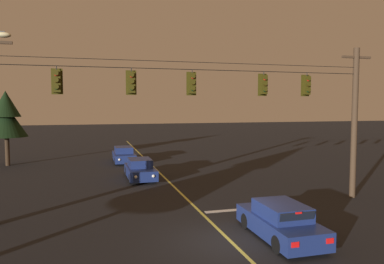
# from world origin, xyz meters

# --- Properties ---
(ground_plane) EXTENTS (180.00, 180.00, 0.00)m
(ground_plane) POSITION_xyz_m (0.00, 0.00, 0.00)
(ground_plane) COLOR black
(lane_centre_stripe) EXTENTS (0.14, 60.00, 0.01)m
(lane_centre_stripe) POSITION_xyz_m (0.00, 10.46, 0.00)
(lane_centre_stripe) COLOR #D1C64C
(lane_centre_stripe) RESTS_ON ground
(stop_bar_paint) EXTENTS (3.40, 0.36, 0.01)m
(stop_bar_paint) POSITION_xyz_m (1.90, 3.86, 0.00)
(stop_bar_paint) COLOR silver
(stop_bar_paint) RESTS_ON ground
(signal_span_assembly) EXTENTS (19.71, 0.32, 8.19)m
(signal_span_assembly) POSITION_xyz_m (0.00, 4.46, 4.25)
(signal_span_assembly) COLOR #423021
(signal_span_assembly) RESTS_ON ground
(traffic_light_leftmost) EXTENTS (0.48, 0.41, 1.22)m
(traffic_light_leftmost) POSITION_xyz_m (-6.35, 4.44, 6.13)
(traffic_light_leftmost) COLOR black
(traffic_light_left_inner) EXTENTS (0.48, 0.41, 1.22)m
(traffic_light_left_inner) POSITION_xyz_m (-3.14, 4.44, 6.13)
(traffic_light_left_inner) COLOR black
(traffic_light_centre) EXTENTS (0.48, 0.41, 1.22)m
(traffic_light_centre) POSITION_xyz_m (-0.27, 4.44, 6.13)
(traffic_light_centre) COLOR black
(traffic_light_right_inner) EXTENTS (0.48, 0.41, 1.22)m
(traffic_light_right_inner) POSITION_xyz_m (3.47, 4.44, 6.13)
(traffic_light_right_inner) COLOR black
(traffic_light_rightmost) EXTENTS (0.48, 0.41, 1.22)m
(traffic_light_rightmost) POSITION_xyz_m (5.94, 4.44, 6.13)
(traffic_light_rightmost) COLOR black
(car_waiting_near_lane) EXTENTS (1.80, 4.33, 1.39)m
(car_waiting_near_lane) POSITION_xyz_m (1.94, -0.17, 0.65)
(car_waiting_near_lane) COLOR navy
(car_waiting_near_lane) RESTS_ON ground
(car_oncoming_lead) EXTENTS (1.80, 4.42, 1.39)m
(car_oncoming_lead) POSITION_xyz_m (-1.71, 12.75, 0.65)
(car_oncoming_lead) COLOR navy
(car_oncoming_lead) RESTS_ON ground
(car_oncoming_trailing) EXTENTS (1.80, 4.42, 1.39)m
(car_oncoming_trailing) POSITION_xyz_m (-2.14, 20.63, 0.65)
(car_oncoming_trailing) COLOR navy
(car_oncoming_trailing) RESTS_ON ground
(tree_verge_far) EXTENTS (3.38, 3.38, 6.33)m
(tree_verge_far) POSITION_xyz_m (-11.80, 21.41, 4.18)
(tree_verge_far) COLOR #332316
(tree_verge_far) RESTS_ON ground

